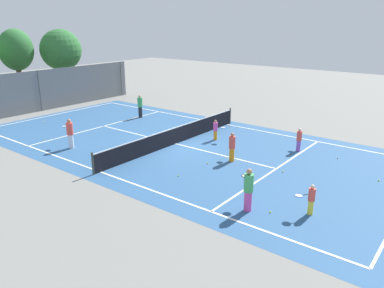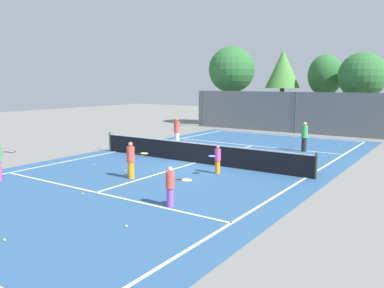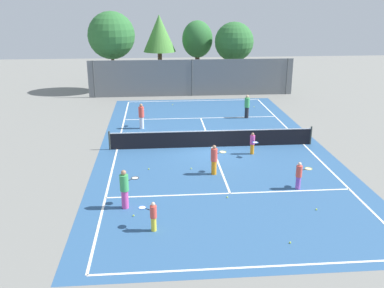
{
  "view_description": "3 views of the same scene",
  "coord_description": "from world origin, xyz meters",
  "px_view_note": "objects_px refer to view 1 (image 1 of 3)",
  "views": [
    {
      "loc": [
        -15.92,
        -13.59,
        6.77
      ],
      "look_at": [
        -1.26,
        -2.2,
        0.75
      ],
      "focal_mm": 35.27,
      "sensor_mm": 36.0,
      "label": 1
    },
    {
      "loc": [
        10.49,
        -15.68,
        3.89
      ],
      "look_at": [
        0.54,
        -1.09,
        1.13
      ],
      "focal_mm": 36.62,
      "sensor_mm": 36.0,
      "label": 2
    },
    {
      "loc": [
        -3.16,
        -23.84,
        8.29
      ],
      "look_at": [
        -1.3,
        -1.5,
        0.72
      ],
      "focal_mm": 40.65,
      "sensor_mm": 36.0,
      "label": 3
    }
  ],
  "objects_px": {
    "player_6": "(70,133)",
    "tennis_ball_4": "(183,136)",
    "player_1": "(232,146)",
    "player_2": "(311,199)",
    "tennis_ball_3": "(207,163)",
    "tennis_ball_6": "(338,158)",
    "tennis_ball_2": "(270,212)",
    "tennis_ball_5": "(44,122)",
    "player_4": "(216,130)",
    "tennis_ball_7": "(283,171)",
    "tennis_ball_9": "(125,108)",
    "player_0": "(140,106)",
    "player_3": "(248,189)",
    "tennis_ball_8": "(44,140)",
    "player_5": "(299,139)",
    "ball_crate": "(151,140)",
    "tennis_ball_0": "(178,176)",
    "tennis_ball_1": "(379,181)"
  },
  "relations": [
    {
      "from": "player_3",
      "to": "player_4",
      "type": "height_order",
      "value": "player_3"
    },
    {
      "from": "player_6",
      "to": "tennis_ball_4",
      "type": "distance_m",
      "value": 6.71
    },
    {
      "from": "player_0",
      "to": "tennis_ball_3",
      "type": "relative_size",
      "value": 25.54
    },
    {
      "from": "player_3",
      "to": "tennis_ball_8",
      "type": "bearing_deg",
      "value": 88.87
    },
    {
      "from": "tennis_ball_6",
      "to": "tennis_ball_4",
      "type": "bearing_deg",
      "value": 101.34
    },
    {
      "from": "tennis_ball_2",
      "to": "ball_crate",
      "type": "bearing_deg",
      "value": 69.94
    },
    {
      "from": "ball_crate",
      "to": "tennis_ball_4",
      "type": "distance_m",
      "value": 2.32
    },
    {
      "from": "player_3",
      "to": "tennis_ball_4",
      "type": "height_order",
      "value": "player_3"
    },
    {
      "from": "player_3",
      "to": "player_4",
      "type": "xyz_separation_m",
      "value": [
        6.64,
        6.0,
        -0.23
      ]
    },
    {
      "from": "tennis_ball_3",
      "to": "tennis_ball_9",
      "type": "bearing_deg",
      "value": 64.47
    },
    {
      "from": "player_2",
      "to": "tennis_ball_7",
      "type": "xyz_separation_m",
      "value": [
        3.22,
        2.53,
        -0.58
      ]
    },
    {
      "from": "player_6",
      "to": "tennis_ball_3",
      "type": "xyz_separation_m",
      "value": [
        2.69,
        -7.51,
        -0.84
      ]
    },
    {
      "from": "player_2",
      "to": "tennis_ball_6",
      "type": "bearing_deg",
      "value": 9.22
    },
    {
      "from": "tennis_ball_8",
      "to": "tennis_ball_9",
      "type": "bearing_deg",
      "value": 16.41
    },
    {
      "from": "tennis_ball_5",
      "to": "player_2",
      "type": "bearing_deg",
      "value": -94.4
    },
    {
      "from": "tennis_ball_2",
      "to": "tennis_ball_5",
      "type": "distance_m",
      "value": 18.96
    },
    {
      "from": "player_4",
      "to": "tennis_ball_3",
      "type": "xyz_separation_m",
      "value": [
        -3.57,
        -1.95,
        -0.61
      ]
    },
    {
      "from": "player_1",
      "to": "tennis_ball_4",
      "type": "xyz_separation_m",
      "value": [
        1.9,
        4.76,
        -0.75
      ]
    },
    {
      "from": "player_1",
      "to": "player_2",
      "type": "distance_m",
      "value": 6.05
    },
    {
      "from": "tennis_ball_9",
      "to": "player_2",
      "type": "bearing_deg",
      "value": -113.13
    },
    {
      "from": "tennis_ball_9",
      "to": "player_0",
      "type": "bearing_deg",
      "value": -111.87
    },
    {
      "from": "tennis_ball_1",
      "to": "tennis_ball_8",
      "type": "relative_size",
      "value": 1.0
    },
    {
      "from": "player_2",
      "to": "tennis_ball_9",
      "type": "bearing_deg",
      "value": 66.87
    },
    {
      "from": "tennis_ball_7",
      "to": "tennis_ball_9",
      "type": "height_order",
      "value": "same"
    },
    {
      "from": "player_3",
      "to": "tennis_ball_8",
      "type": "height_order",
      "value": "player_3"
    },
    {
      "from": "player_2",
      "to": "tennis_ball_4",
      "type": "distance_m",
      "value": 11.17
    },
    {
      "from": "tennis_ball_0",
      "to": "tennis_ball_6",
      "type": "distance_m",
      "value": 8.55
    },
    {
      "from": "player_1",
      "to": "ball_crate",
      "type": "relative_size",
      "value": 3.55
    },
    {
      "from": "player_1",
      "to": "tennis_ball_4",
      "type": "height_order",
      "value": "player_1"
    },
    {
      "from": "player_4",
      "to": "tennis_ball_7",
      "type": "xyz_separation_m",
      "value": [
        -2.28,
        -5.42,
        -0.61
      ]
    },
    {
      "from": "player_4",
      "to": "tennis_ball_2",
      "type": "height_order",
      "value": "player_4"
    },
    {
      "from": "ball_crate",
      "to": "tennis_ball_0",
      "type": "bearing_deg",
      "value": -122.61
    },
    {
      "from": "player_1",
      "to": "tennis_ball_5",
      "type": "height_order",
      "value": "player_1"
    },
    {
      "from": "tennis_ball_2",
      "to": "player_3",
      "type": "bearing_deg",
      "value": 114.82
    },
    {
      "from": "player_6",
      "to": "tennis_ball_3",
      "type": "distance_m",
      "value": 8.02
    },
    {
      "from": "tennis_ball_5",
      "to": "tennis_ball_8",
      "type": "height_order",
      "value": "same"
    },
    {
      "from": "tennis_ball_4",
      "to": "player_3",
      "type": "bearing_deg",
      "value": -126.83
    },
    {
      "from": "tennis_ball_2",
      "to": "tennis_ball_4",
      "type": "relative_size",
      "value": 1.0
    },
    {
      "from": "tennis_ball_2",
      "to": "player_2",
      "type": "bearing_deg",
      "value": -56.27
    },
    {
      "from": "ball_crate",
      "to": "player_1",
      "type": "bearing_deg",
      "value": -86.54
    },
    {
      "from": "player_1",
      "to": "tennis_ball_3",
      "type": "relative_size",
      "value": 22.94
    },
    {
      "from": "ball_crate",
      "to": "tennis_ball_8",
      "type": "bearing_deg",
      "value": 123.01
    },
    {
      "from": "player_1",
      "to": "tennis_ball_2",
      "type": "bearing_deg",
      "value": -132.87
    },
    {
      "from": "player_5",
      "to": "tennis_ball_6",
      "type": "distance_m",
      "value": 2.22
    },
    {
      "from": "player_1",
      "to": "tennis_ball_8",
      "type": "distance_m",
      "value": 11.53
    },
    {
      "from": "tennis_ball_6",
      "to": "player_1",
      "type": "bearing_deg",
      "value": 131.5
    },
    {
      "from": "tennis_ball_8",
      "to": "tennis_ball_5",
      "type": "bearing_deg",
      "value": 58.33
    },
    {
      "from": "player_2",
      "to": "tennis_ball_8",
      "type": "height_order",
      "value": "player_2"
    },
    {
      "from": "player_4",
      "to": "tennis_ball_5",
      "type": "relative_size",
      "value": 18.78
    },
    {
      "from": "tennis_ball_3",
      "to": "tennis_ball_6",
      "type": "distance_m",
      "value": 6.85
    }
  ]
}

